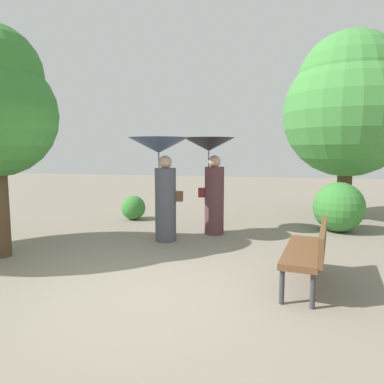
% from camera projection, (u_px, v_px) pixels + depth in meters
% --- Properties ---
extents(ground_plane, '(40.00, 40.00, 0.00)m').
position_uv_depth(ground_plane, '(138.00, 293.00, 4.46)').
color(ground_plane, gray).
extents(person_left, '(1.15, 1.15, 2.02)m').
position_uv_depth(person_left, '(162.00, 168.00, 6.90)').
color(person_left, '#474C56').
rests_on(person_left, ground).
extents(person_right, '(1.07, 1.07, 2.04)m').
position_uv_depth(person_right, '(211.00, 169.00, 7.49)').
color(person_right, '#563338').
rests_on(person_right, ground).
extents(park_bench, '(0.72, 1.56, 0.83)m').
position_uv_depth(park_bench, '(310.00, 249.00, 4.62)').
color(park_bench, '#38383D').
rests_on(park_bench, ground).
extents(tree_near_right, '(3.18, 3.18, 4.69)m').
position_uv_depth(tree_near_right, '(348.00, 104.00, 8.90)').
color(tree_near_right, '#4C3823').
rests_on(tree_near_right, ground).
extents(bush_path_left, '(1.09, 1.09, 1.09)m').
position_uv_depth(bush_path_left, '(339.00, 207.00, 7.78)').
color(bush_path_left, '#387F33').
rests_on(bush_path_left, ground).
extents(bush_path_right, '(0.62, 0.62, 0.62)m').
position_uv_depth(bush_path_right, '(133.00, 208.00, 9.16)').
color(bush_path_right, '#387F33').
rests_on(bush_path_right, ground).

